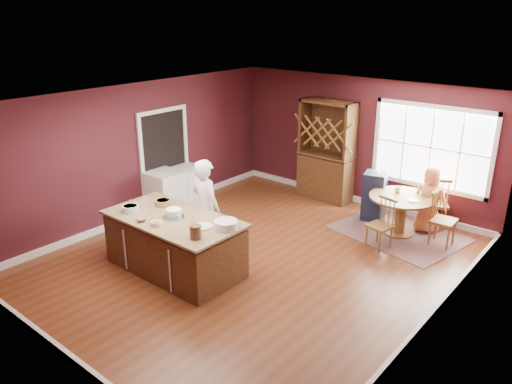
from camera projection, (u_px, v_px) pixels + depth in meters
room_shell at (256, 184)px, 8.04m from camera, size 7.00×7.00×7.00m
window at (431, 147)px, 9.59m from camera, size 2.36×0.10×1.66m
doorway at (165, 161)px, 10.37m from camera, size 0.08×1.26×2.13m
kitchen_island at (175, 245)px, 8.03m from camera, size 2.27×1.19×0.92m
dining_table at (401, 207)px, 9.28m from camera, size 1.21×1.21×0.75m
baker at (206, 208)px, 8.41m from camera, size 0.67×0.48×1.71m
layer_cake at (174, 213)px, 7.84m from camera, size 0.35×0.35×0.14m
bowl_blue at (130, 209)px, 8.07m from camera, size 0.27×0.27×0.10m
bowl_yellow at (163, 203)px, 8.32m from camera, size 0.26×0.26×0.10m
bowl_pink at (141, 220)px, 7.70m from camera, size 0.14×0.14×0.05m
bowl_olive at (156, 223)px, 7.56m from camera, size 0.17×0.17×0.07m
drinking_glass at (192, 221)px, 7.56m from camera, size 0.07×0.07×0.14m
dinner_plate at (203, 226)px, 7.51m from camera, size 0.30×0.30×0.02m
white_tub at (226, 225)px, 7.45m from camera, size 0.36×0.36×0.12m
stoneware_crock at (195, 232)px, 7.12m from camera, size 0.17×0.17×0.20m
toy_figurine at (199, 231)px, 7.27m from camera, size 0.05×0.05×0.09m
rug at (398, 233)px, 9.47m from camera, size 2.50×2.10×0.01m
chair_east at (444, 218)px, 8.85m from camera, size 0.43×0.45×1.03m
chair_south at (380, 224)px, 8.74m from camera, size 0.47×0.46×0.94m
chair_north at (436, 202)px, 9.57m from camera, size 0.59×0.58×1.06m
seated_woman at (430, 199)px, 9.35m from camera, size 0.73×0.58×1.30m
high_chair at (374, 195)px, 9.94m from camera, size 0.51×0.51×1.03m
toddler at (375, 180)px, 9.89m from camera, size 0.18×0.14×0.26m
table_plate at (413, 200)px, 9.00m from camera, size 0.21×0.21×0.02m
table_cup at (397, 190)px, 9.42m from camera, size 0.14×0.14×0.09m
hutch at (326, 151)px, 10.86m from camera, size 1.20×0.50×2.19m
washer at (165, 194)px, 10.13m from camera, size 0.64×0.62×0.94m
dryer at (189, 187)px, 10.60m from camera, size 0.61×0.59×0.88m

